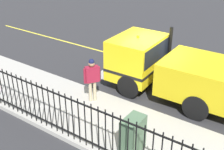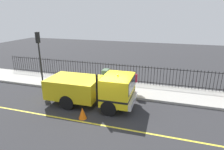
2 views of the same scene
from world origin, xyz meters
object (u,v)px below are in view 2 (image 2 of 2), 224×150
(traffic_light_near, at_px, (39,48))
(utility_cabinet, at_px, (106,76))
(traffic_cone, at_px, (83,113))
(worker_standing, at_px, (134,79))
(work_truck, at_px, (96,88))

(traffic_light_near, distance_m, utility_cabinet, 5.84)
(utility_cabinet, height_order, traffic_cone, utility_cabinet)
(worker_standing, xyz_separation_m, traffic_cone, (-4.21, 2.15, -0.90))
(traffic_light_near, bearing_deg, traffic_cone, 58.12)
(work_truck, relative_size, utility_cabinet, 5.04)
(work_truck, relative_size, worker_standing, 3.33)
(worker_standing, height_order, traffic_light_near, traffic_light_near)
(traffic_light_near, distance_m, traffic_cone, 7.27)
(worker_standing, distance_m, utility_cabinet, 3.20)
(utility_cabinet, bearing_deg, traffic_light_near, 112.08)
(work_truck, distance_m, traffic_light_near, 6.26)
(worker_standing, relative_size, traffic_light_near, 0.41)
(work_truck, height_order, traffic_cone, work_truck)
(work_truck, bearing_deg, traffic_light_near, -110.31)
(traffic_light_near, height_order, traffic_cone, traffic_light_near)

